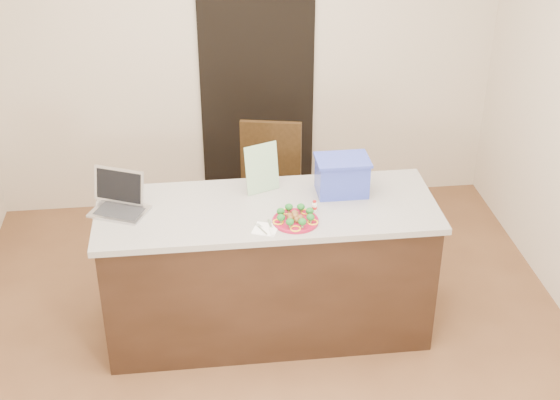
{
  "coord_description": "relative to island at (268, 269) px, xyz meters",
  "views": [
    {
      "loc": [
        -0.4,
        -3.79,
        3.28
      ],
      "look_at": [
        0.07,
        0.2,
        0.99
      ],
      "focal_mm": 50.0,
      "sensor_mm": 36.0,
      "label": 1
    }
  ],
  "objects": [
    {
      "name": "yogurt_bottle",
      "position": [
        0.28,
        -0.08,
        0.48
      ],
      "size": [
        0.03,
        0.03,
        0.07
      ],
      "rotation": [
        0.0,
        0.0,
        -0.2
      ],
      "color": "white",
      "rests_on": "island"
    },
    {
      "name": "blue_box",
      "position": [
        0.48,
        0.12,
        0.58
      ],
      "size": [
        0.33,
        0.24,
        0.23
      ],
      "rotation": [
        0.0,
        0.0,
        0.01
      ],
      "color": "#2F3EAA",
      "rests_on": "island"
    },
    {
      "name": "island",
      "position": [
        0.0,
        0.0,
        0.0
      ],
      "size": [
        2.06,
        0.76,
        0.92
      ],
      "color": "black",
      "rests_on": "ground"
    },
    {
      "name": "knife",
      "position": [
        -0.01,
        -0.27,
        0.47
      ],
      "size": [
        0.02,
        0.18,
        0.01
      ],
      "rotation": [
        0.0,
        0.0,
        0.07
      ],
      "color": "silver",
      "rests_on": "napkin"
    },
    {
      "name": "leaflet",
      "position": [
        -0.01,
        0.2,
        0.61
      ],
      "size": [
        0.22,
        0.13,
        0.31
      ],
      "primitive_type": "cube",
      "rotation": [
        -0.14,
        0.0,
        0.38
      ],
      "color": "silver",
      "rests_on": "island"
    },
    {
      "name": "room_shell",
      "position": [
        0.0,
        -0.25,
        1.16
      ],
      "size": [
        4.0,
        4.0,
        4.0
      ],
      "color": "white",
      "rests_on": "ground"
    },
    {
      "name": "chair",
      "position": [
        0.13,
        0.94,
        0.11
      ],
      "size": [
        0.53,
        0.53,
        1.01
      ],
      "rotation": [
        0.0,
        0.0,
        -0.21
      ],
      "color": "#382410",
      "rests_on": "ground"
    },
    {
      "name": "doorway",
      "position": [
        0.1,
        1.73,
        0.54
      ],
      "size": [
        0.9,
        0.02,
        2.0
      ],
      "primitive_type": "cube",
      "color": "black",
      "rests_on": "ground"
    },
    {
      "name": "napkin",
      "position": [
        -0.04,
        -0.26,
        0.46
      ],
      "size": [
        0.17,
        0.17,
        0.01
      ],
      "primitive_type": "cube",
      "rotation": [
        0.0,
        0.0,
        -0.37
      ],
      "color": "white",
      "rests_on": "island"
    },
    {
      "name": "pepper_rings",
      "position": [
        0.15,
        -0.2,
        0.48
      ],
      "size": [
        0.26,
        0.26,
        0.01
      ],
      "color": "yellow",
      "rests_on": "plate"
    },
    {
      "name": "broccoli",
      "position": [
        0.15,
        -0.2,
        0.51
      ],
      "size": [
        0.22,
        0.22,
        0.04
      ],
      "color": "#154F1B",
      "rests_on": "plate"
    },
    {
      "name": "plate",
      "position": [
        0.15,
        -0.2,
        0.47
      ],
      "size": [
        0.27,
        0.27,
        0.02
      ],
      "rotation": [
        0.0,
        0.0,
        0.15
      ],
      "color": "maroon",
      "rests_on": "island"
    },
    {
      "name": "ground",
      "position": [
        0.0,
        -0.25,
        -0.46
      ],
      "size": [
        4.0,
        4.0,
        0.0
      ],
      "primitive_type": "plane",
      "color": "brown",
      "rests_on": "ground"
    },
    {
      "name": "laptop",
      "position": [
        -0.88,
        0.09,
        0.52
      ],
      "size": [
        0.39,
        0.37,
        0.23
      ],
      "rotation": [
        0.0,
        0.0,
        -0.42
      ],
      "color": "#B4B4B9",
      "rests_on": "island"
    },
    {
      "name": "fork",
      "position": [
        -0.06,
        -0.25,
        0.47
      ],
      "size": [
        0.05,
        0.13,
        0.0
      ],
      "rotation": [
        0.0,
        0.0,
        0.42
      ],
      "color": "silver",
      "rests_on": "napkin"
    },
    {
      "name": "meatballs",
      "position": [
        0.14,
        -0.2,
        0.49
      ],
      "size": [
        0.1,
        0.11,
        0.04
      ],
      "color": "brown",
      "rests_on": "plate"
    }
  ]
}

